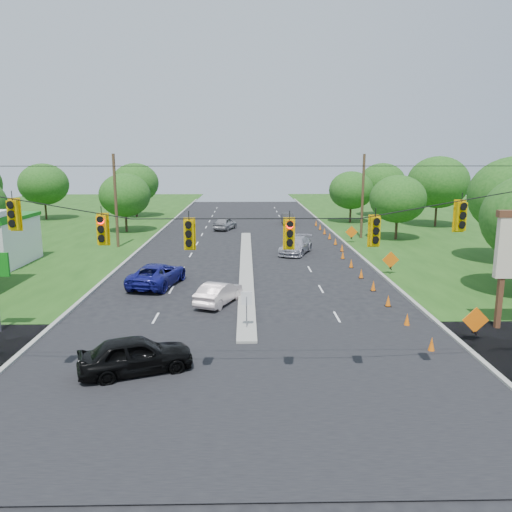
{
  "coord_description": "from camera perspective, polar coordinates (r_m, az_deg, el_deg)",
  "views": [
    {
      "loc": [
        -0.03,
        -18.22,
        8.71
      ],
      "look_at": [
        0.59,
        11.4,
        2.8
      ],
      "focal_mm": 35.0,
      "sensor_mm": 36.0,
      "label": 1
    }
  ],
  "objects": [
    {
      "name": "black_sedan",
      "position": [
        21.29,
        -13.56,
        -10.91
      ],
      "size": [
        4.95,
        3.36,
        1.56
      ],
      "primitive_type": "imported",
      "rotation": [
        0.0,
        0.0,
        1.93
      ],
      "color": "black",
      "rests_on": "ground"
    },
    {
      "name": "cross_street",
      "position": [
        20.2,
        -1.03,
        -14.27
      ],
      "size": [
        160.0,
        14.0,
        0.02
      ],
      "primitive_type": "cube",
      "color": "black",
      "rests_on": "ground"
    },
    {
      "name": "cone_7",
      "position": [
        47.35,
        9.81,
        0.95
      ],
      "size": [
        0.32,
        0.32,
        0.7
      ],
      "primitive_type": "cone",
      "color": "orange",
      "rests_on": "ground"
    },
    {
      "name": "cone_11",
      "position": [
        60.97,
        7.33,
        3.31
      ],
      "size": [
        0.32,
        0.32,
        0.7
      ],
      "primitive_type": "cone",
      "color": "orange",
      "rests_on": "ground"
    },
    {
      "name": "utility_pole_far_left",
      "position": [
        49.98,
        -15.73,
        6.03
      ],
      "size": [
        0.28,
        0.28,
        9.0
      ],
      "primitive_type": "cylinder",
      "color": "#422D1C",
      "rests_on": "ground"
    },
    {
      "name": "ground",
      "position": [
        20.2,
        -1.03,
        -14.27
      ],
      "size": [
        160.0,
        160.0,
        0.0
      ],
      "primitive_type": "plane",
      "color": "black",
      "rests_on": "ground"
    },
    {
      "name": "curb_left",
      "position": [
        50.02,
        -12.8,
        0.97
      ],
      "size": [
        0.25,
        110.0,
        0.16
      ],
      "primitive_type": "cube",
      "color": "gray",
      "rests_on": "ground"
    },
    {
      "name": "cone_3",
      "position": [
        33.87,
        13.26,
        -3.32
      ],
      "size": [
        0.32,
        0.32,
        0.7
      ],
      "primitive_type": "cone",
      "color": "orange",
      "rests_on": "ground"
    },
    {
      "name": "cone_5",
      "position": [
        40.5,
        10.83,
        -0.83
      ],
      "size": [
        0.32,
        0.32,
        0.7
      ],
      "primitive_type": "cone",
      "color": "orange",
      "rests_on": "ground"
    },
    {
      "name": "tree_10",
      "position": [
        66.77,
        20.09,
        7.92
      ],
      "size": [
        7.56,
        7.56,
        8.82
      ],
      "color": "black",
      "rests_on": "ground"
    },
    {
      "name": "dark_car_receding",
      "position": [
        65.8,
        3.64,
        4.27
      ],
      "size": [
        1.49,
        4.23,
        1.39
      ],
      "primitive_type": "imported",
      "rotation": [
        0.0,
        0.0,
        -0.01
      ],
      "color": "#2B2B2B",
      "rests_on": "ground"
    },
    {
      "name": "cone_4",
      "position": [
        37.17,
        11.94,
        -1.97
      ],
      "size": [
        0.32,
        0.32,
        0.7
      ],
      "primitive_type": "cone",
      "color": "orange",
      "rests_on": "ground"
    },
    {
      "name": "tree_4",
      "position": [
        75.68,
        -23.1,
        7.55
      ],
      "size": [
        6.72,
        6.72,
        7.84
      ],
      "color": "black",
      "rests_on": "ground"
    },
    {
      "name": "cone_9",
      "position": [
        54.14,
        8.41,
        2.28
      ],
      "size": [
        0.32,
        0.32,
        0.7
      ],
      "primitive_type": "cone",
      "color": "orange",
      "rests_on": "ground"
    },
    {
      "name": "cone_0",
      "position": [
        24.31,
        19.43,
        -9.5
      ],
      "size": [
        0.32,
        0.32,
        0.7
      ],
      "primitive_type": "cone",
      "color": "orange",
      "rests_on": "ground"
    },
    {
      "name": "silver_car_oncoming",
      "position": [
        60.71,
        -3.55,
        3.73
      ],
      "size": [
        3.13,
        4.76,
        1.51
      ],
      "primitive_type": "imported",
      "rotation": [
        0.0,
        0.0,
        2.81
      ],
      "color": "gray",
      "rests_on": "ground"
    },
    {
      "name": "silver_car_far",
      "position": [
        45.63,
        4.58,
        1.22
      ],
      "size": [
        3.87,
        5.66,
        1.52
      ],
      "primitive_type": "imported",
      "rotation": [
        0.0,
        0.0,
        -0.37
      ],
      "color": "#9F9DA8",
      "rests_on": "ground"
    },
    {
      "name": "work_sign_0",
      "position": [
        25.87,
        23.8,
        -6.84
      ],
      "size": [
        1.27,
        0.58,
        1.37
      ],
      "color": "black",
      "rests_on": "ground"
    },
    {
      "name": "cone_12",
      "position": [
        64.41,
        6.88,
        3.75
      ],
      "size": [
        0.32,
        0.32,
        0.7
      ],
      "primitive_type": "cone",
      "color": "orange",
      "rests_on": "ground"
    },
    {
      "name": "tree_12",
      "position": [
        67.83,
        10.83,
        7.39
      ],
      "size": [
        5.88,
        5.88,
        6.86
      ],
      "color": "black",
      "rests_on": "ground"
    },
    {
      "name": "tree_6",
      "position": [
        75.03,
        -13.63,
        8.11
      ],
      "size": [
        6.72,
        6.72,
        7.84
      ],
      "color": "black",
      "rests_on": "ground"
    },
    {
      "name": "cone_8",
      "position": [
        50.73,
        9.06,
        1.66
      ],
      "size": [
        0.32,
        0.32,
        0.7
      ],
      "primitive_type": "cone",
      "color": "orange",
      "rests_on": "ground"
    },
    {
      "name": "curb_right",
      "position": [
        50.04,
        10.5,
        1.07
      ],
      "size": [
        0.25,
        110.0,
        0.16
      ],
      "primitive_type": "cube",
      "color": "gray",
      "rests_on": "ground"
    },
    {
      "name": "tree_9",
      "position": [
        54.8,
        15.91,
        6.28
      ],
      "size": [
        5.88,
        5.88,
        6.86
      ],
      "color": "black",
      "rests_on": "ground"
    },
    {
      "name": "white_sedan",
      "position": [
        30.12,
        -4.28,
        -4.23
      ],
      "size": [
        2.88,
        4.32,
        1.35
      ],
      "primitive_type": "imported",
      "rotation": [
        0.0,
        0.0,
        2.75
      ],
      "color": "silver",
      "rests_on": "ground"
    },
    {
      "name": "cone_2",
      "position": [
        30.61,
        14.88,
        -4.95
      ],
      "size": [
        0.32,
        0.32,
        0.7
      ],
      "primitive_type": "cone",
      "color": "orange",
      "rests_on": "ground"
    },
    {
      "name": "cone_6",
      "position": [
        43.86,
        9.89,
        0.12
      ],
      "size": [
        0.32,
        0.32,
        0.7
      ],
      "primitive_type": "cone",
      "color": "orange",
      "rests_on": "ground"
    },
    {
      "name": "blue_pickup",
      "position": [
        34.87,
        -11.2,
        -2.08
      ],
      "size": [
        3.77,
        6.07,
        1.57
      ],
      "primitive_type": "imported",
      "rotation": [
        0.0,
        0.0,
        2.92
      ],
      "color": "navy",
      "rests_on": "ground"
    },
    {
      "name": "tree_5",
      "position": [
        60.03,
        -14.76,
        6.74
      ],
      "size": [
        5.88,
        5.88,
        6.86
      ],
      "color": "black",
      "rests_on": "ground"
    },
    {
      "name": "cone_10",
      "position": [
        57.55,
        7.84,
        2.83
      ],
      "size": [
        0.32,
        0.32,
        0.7
      ],
      "primitive_type": "cone",
      "color": "orange",
      "rests_on": "ground"
    },
    {
      "name": "cone_1",
      "position": [
        27.42,
        16.88,
        -6.97
      ],
      "size": [
        0.32,
        0.32,
        0.7
      ],
      "primitive_type": "cone",
      "color": "orange",
      "rests_on": "ground"
    },
    {
      "name": "work_sign_1",
      "position": [
        38.57,
        15.13,
        -0.51
      ],
      "size": [
        1.27,
        0.58,
        1.37
      ],
      "color": "black",
      "rests_on": "ground"
    },
    {
      "name": "utility_pole_far_right",
      "position": [
        54.84,
        12.09,
        6.63
      ],
      "size": [
        0.28,
        0.28,
        9.0
      ],
      "primitive_type": "cylinder",
      "color": "#422D1C",
      "rests_on": "ground"
    },
    {
      "name": "signal_span",
      "position": [
        17.62,
        -1.24,
        -0.97
      ],
      "size": [
        25.6,
        0.32,
        9.0
      ],
      "color": "#422D1C",
      "rests_on": "ground"
    },
    {
      "name": "tree_11",
      "position": [
        76.0,
        14.23,
        8.11
      ],
      "size": [
        6.72,
        6.72,
        7.84
      ],
      "color": "black",
      "rests_on": "ground"
    },
    {
      "name": "median_sign",
      "position": [
        25.28,
        -1.09,
        -5.38
      ],
      "size": [
        0.55,
        0.06,
        2.05
      ],
      "color": "gray",
      "rests_on": "ground"
    },
    {
      "name": "work_sign_2",
      "position": [
        51.94,
        10.86,
        2.65
      ],
      "size": [
        1.27,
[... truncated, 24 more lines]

